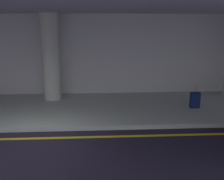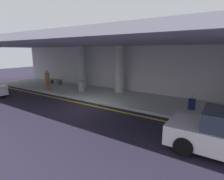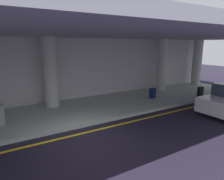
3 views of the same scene
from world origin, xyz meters
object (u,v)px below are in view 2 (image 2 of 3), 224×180
Objects in this scene: traveler_with_luggage at (47,79)px; trash_bin_steel at (82,86)px; bench_metal at (56,80)px; suitcase_upright_secondary at (192,104)px; support_column_far_left at (82,67)px; support_column_left_mid at (120,69)px.

trash_bin_steel is at bearing -134.02° from traveler_with_luggage.
traveler_with_luggage is at bearing -53.23° from bench_metal.
traveler_with_luggage is 2.80m from bench_metal.
support_column_far_left is at bearing 176.06° from suitcase_upright_secondary.
suitcase_upright_secondary is at bearing -0.28° from trash_bin_steel.
suitcase_upright_secondary is (11.31, 1.12, -0.65)m from traveler_with_luggage.
traveler_with_luggage is at bearing -169.15° from suitcase_upright_secondary.
support_column_left_mid is at bearing 0.00° from support_column_far_left.
traveler_with_luggage is 1.87× the size of suitcase_upright_secondary.
support_column_far_left is 4.29× the size of trash_bin_steel.
suitcase_upright_secondary is 0.56× the size of bench_metal.
support_column_far_left is 4.06× the size of suitcase_upright_secondary.
trash_bin_steel is at bearing -12.89° from bench_metal.
bench_metal is 1.88× the size of trash_bin_steel.
support_column_far_left is at bearing 9.03° from bench_metal.
support_column_far_left reaches higher than bench_metal.
suitcase_upright_secondary is at bearing -15.27° from support_column_left_mid.
traveler_with_luggage reaches higher than bench_metal.
support_column_left_mid is 4.06× the size of suitcase_upright_secondary.
suitcase_upright_secondary is 12.99m from bench_metal.
suitcase_upright_secondary is (9.77, -1.57, -1.51)m from support_column_far_left.
suitcase_upright_secondary is 8.45m from trash_bin_steel.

